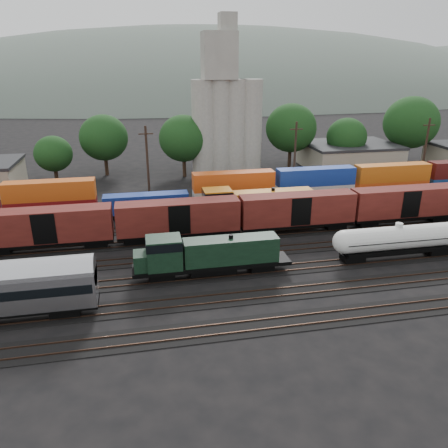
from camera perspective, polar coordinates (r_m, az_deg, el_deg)
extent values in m
plane|color=black|center=(52.05, 4.67, -3.56)|extent=(600.00, 600.00, 0.00)
cube|color=black|center=(39.56, 10.68, -12.22)|extent=(180.00, 3.20, 0.08)
cube|color=#382319|center=(38.97, 11.08, -12.67)|extent=(180.00, 0.08, 0.16)
cube|color=#382319|center=(40.08, 10.31, -11.59)|extent=(180.00, 0.08, 0.16)
cube|color=black|center=(43.54, 8.27, -8.78)|extent=(180.00, 3.20, 0.08)
cube|color=#382319|center=(42.92, 8.59, -9.14)|extent=(180.00, 0.08, 0.16)
cube|color=#382319|center=(44.09, 7.97, -8.25)|extent=(180.00, 0.08, 0.16)
cube|color=black|center=(47.72, 6.30, -5.92)|extent=(180.00, 3.20, 0.08)
cube|color=#382319|center=(47.07, 6.56, -6.21)|extent=(180.00, 0.08, 0.16)
cube|color=#382319|center=(48.29, 6.05, -5.46)|extent=(180.00, 0.08, 0.16)
cube|color=black|center=(52.03, 4.67, -3.52)|extent=(180.00, 3.20, 0.08)
cube|color=#382319|center=(51.37, 4.89, -3.75)|extent=(180.00, 0.08, 0.16)
cube|color=#382319|center=(52.63, 4.46, -3.12)|extent=(180.00, 0.08, 0.16)
cube|color=black|center=(56.46, 3.30, -1.48)|extent=(180.00, 3.20, 0.08)
cube|color=#382319|center=(55.79, 3.48, -1.68)|extent=(180.00, 0.08, 0.16)
cube|color=#382319|center=(57.08, 3.12, -1.14)|extent=(180.00, 0.08, 0.16)
cube|color=black|center=(60.98, 2.13, 0.25)|extent=(180.00, 3.20, 0.08)
cube|color=#382319|center=(60.30, 2.29, 0.09)|extent=(180.00, 0.08, 0.16)
cube|color=#382319|center=(61.61, 1.98, 0.55)|extent=(180.00, 0.08, 0.16)
cube|color=black|center=(65.57, 1.13, 1.74)|extent=(180.00, 3.20, 0.08)
cube|color=#382319|center=(64.88, 1.26, 1.61)|extent=(180.00, 0.08, 0.16)
cube|color=#382319|center=(66.21, 0.99, 2.01)|extent=(180.00, 0.08, 0.16)
cube|color=black|center=(45.75, -1.53, -5.30)|extent=(16.44, 2.80, 0.39)
cube|color=black|center=(45.95, -1.52, -5.79)|extent=(4.84, 2.13, 0.77)
cube|color=black|center=(45.46, 0.91, -3.39)|extent=(9.86, 2.32, 2.61)
cube|color=black|center=(44.51, -7.83, -3.73)|extent=(3.48, 2.80, 3.19)
cube|color=black|center=(44.11, -7.89, -2.52)|extent=(3.58, 2.90, 0.87)
cube|color=black|center=(44.78, -10.73, -4.78)|extent=(1.55, 2.32, 1.74)
cylinder|color=black|center=(44.89, 0.92, -1.70)|extent=(0.48, 0.48, 0.48)
cube|color=black|center=(45.54, -8.10, -6.53)|extent=(2.51, 1.93, 0.68)
cube|color=black|center=(47.11, 4.82, -5.42)|extent=(2.51, 1.93, 0.68)
cylinder|color=silver|center=(52.69, 21.70, -1.65)|extent=(12.76, 2.63, 2.63)
sphere|color=silver|center=(49.60, 15.46, -2.26)|extent=(2.63, 2.63, 2.63)
sphere|color=silver|center=(56.34, 27.18, -1.09)|extent=(2.63, 2.63, 2.63)
cylinder|color=silver|center=(52.18, 21.91, -0.13)|extent=(0.82, 0.82, 0.45)
cube|color=black|center=(52.69, 21.70, -1.65)|extent=(13.05, 2.76, 0.07)
cube|color=black|center=(53.22, 21.49, -3.10)|extent=(12.33, 1.99, 0.45)
cube|color=black|center=(50.89, 16.43, -4.22)|extent=(2.36, 1.81, 0.63)
cube|color=black|center=(56.34, 25.92, -3.07)|extent=(2.36, 1.81, 0.63)
cube|color=black|center=(41.74, -19.91, -10.36)|extent=(2.57, 1.98, 0.69)
cube|color=black|center=(61.11, 4.32, 1.55)|extent=(18.70, 3.01, 0.42)
cube|color=black|center=(61.27, 4.31, 1.13)|extent=(5.19, 2.29, 0.83)
cube|color=orange|center=(61.23, 6.39, 3.10)|extent=(11.22, 2.49, 2.80)
cube|color=orange|center=(59.30, -0.87, 2.96)|extent=(3.74, 3.01, 3.43)
cube|color=black|center=(58.97, -0.88, 3.97)|extent=(3.84, 3.12, 0.93)
cube|color=orange|center=(59.15, -3.36, 2.08)|extent=(1.66, 2.49, 1.87)
cylinder|color=black|center=(60.78, 6.45, 4.50)|extent=(0.52, 0.52, 0.52)
cube|color=black|center=(60.07, -1.21, 0.58)|extent=(2.70, 2.08, 0.73)
cube|color=black|center=(63.14, 9.55, 1.30)|extent=(2.70, 2.08, 0.73)
cube|color=black|center=(55.51, -21.92, -2.13)|extent=(15.00, 2.60, 0.40)
cube|color=#581A15|center=(54.79, -22.21, -0.10)|extent=(15.00, 2.90, 3.80)
cube|color=black|center=(54.58, -5.90, -1.05)|extent=(15.00, 2.60, 0.40)
cube|color=#581A15|center=(53.85, -5.98, 1.03)|extent=(15.00, 2.90, 3.80)
cube|color=black|center=(57.89, 9.43, 0.06)|extent=(15.00, 2.60, 0.40)
cube|color=#581A15|center=(57.20, 9.56, 2.03)|extent=(15.00, 2.90, 3.80)
cube|color=black|center=(64.79, 22.31, 1.00)|extent=(15.00, 2.60, 0.40)
cube|color=#581A15|center=(64.17, 22.56, 2.76)|extent=(15.00, 2.90, 3.80)
cube|color=black|center=(65.42, 1.13, 2.12)|extent=(160.00, 2.60, 0.60)
cube|color=maroon|center=(64.67, -21.51, 1.92)|extent=(12.00, 2.40, 2.60)
cube|color=#BB4C13|center=(63.94, -21.81, 4.12)|extent=(12.00, 2.40, 2.60)
cube|color=navy|center=(63.54, -10.12, 2.75)|extent=(12.00, 2.40, 2.60)
cube|color=silver|center=(64.96, 1.24, 3.47)|extent=(12.00, 2.40, 2.60)
cube|color=#C74A14|center=(64.24, 1.26, 5.68)|extent=(12.00, 2.40, 2.60)
cube|color=silver|center=(68.77, 11.74, 4.01)|extent=(12.00, 2.40, 2.60)
cube|color=navy|center=(68.10, 11.90, 6.11)|extent=(12.00, 2.40, 2.60)
cube|color=#D24C15|center=(74.62, 20.87, 4.38)|extent=(12.00, 2.40, 2.60)
cube|color=#C95F14|center=(73.99, 21.13, 6.31)|extent=(12.00, 2.40, 2.60)
cylinder|color=#9B998E|center=(83.42, -2.68, 12.16)|extent=(4.40, 4.40, 18.00)
cylinder|color=#9B998E|center=(83.92, -0.61, 12.23)|extent=(4.40, 4.40, 18.00)
cylinder|color=#9B998E|center=(84.52, 1.44, 12.28)|extent=(4.40, 4.40, 18.00)
cylinder|color=#9B998E|center=(85.22, 3.45, 12.32)|extent=(4.40, 4.40, 18.00)
cube|color=#9B998E|center=(83.02, -0.64, 21.14)|extent=(6.00, 5.00, 8.00)
cube|color=#9B998E|center=(83.50, 0.46, 24.57)|extent=(3.00, 3.00, 4.00)
cube|color=#9E937F|center=(96.07, 16.00, 8.46)|extent=(18.00, 14.00, 4.60)
cube|color=#232326|center=(95.60, 16.15, 9.95)|extent=(18.36, 14.28, 0.50)
cylinder|color=black|center=(86.36, -21.04, 5.85)|extent=(0.70, 0.70, 2.49)
ellipsoid|color=#183F17|center=(85.49, -21.40, 8.55)|extent=(6.75, 6.75, 6.39)
cylinder|color=black|center=(89.16, -15.09, 7.24)|extent=(0.70, 0.70, 3.38)
ellipsoid|color=#183F17|center=(88.09, -15.44, 10.82)|extent=(9.16, 9.16, 8.68)
cylinder|color=black|center=(85.41, -5.20, 7.31)|extent=(0.70, 0.70, 3.40)
ellipsoid|color=#183F17|center=(84.29, -5.33, 11.08)|extent=(9.22, 9.22, 8.74)
cylinder|color=black|center=(91.89, 0.38, 8.36)|extent=(0.70, 0.70, 3.44)
ellipsoid|color=#183F17|center=(90.84, 0.39, 11.92)|extent=(9.35, 9.35, 8.85)
cylinder|color=black|center=(93.18, 8.55, 8.41)|extent=(0.70, 0.70, 3.80)
ellipsoid|color=#183F17|center=(92.06, 8.76, 12.30)|extent=(10.32, 10.32, 9.78)
cylinder|color=black|center=(95.32, 15.42, 7.93)|extent=(0.70, 0.70, 2.99)
ellipsoid|color=#183F17|center=(94.40, 15.71, 10.89)|extent=(8.11, 8.11, 7.68)
cylinder|color=black|center=(102.31, 22.70, 8.25)|extent=(0.70, 0.70, 4.15)
ellipsoid|color=#183F17|center=(101.24, 23.25, 12.08)|extent=(11.27, 11.27, 10.68)
cylinder|color=black|center=(69.29, -9.94, 7.60)|extent=(0.36, 0.36, 12.00)
cube|color=black|center=(68.39, -10.19, 11.52)|extent=(2.20, 0.18, 0.18)
cylinder|color=black|center=(73.79, 9.21, 8.43)|extent=(0.36, 0.36, 12.00)
cube|color=black|center=(72.95, 9.43, 12.12)|extent=(2.20, 0.18, 0.18)
cylinder|color=black|center=(85.09, 24.73, 8.43)|extent=(0.36, 0.36, 12.00)
cube|color=black|center=(84.37, 25.22, 11.60)|extent=(2.20, 0.18, 0.18)
ellipsoid|color=#59665B|center=(313.31, -1.41, 12.56)|extent=(520.00, 286.00, 130.00)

